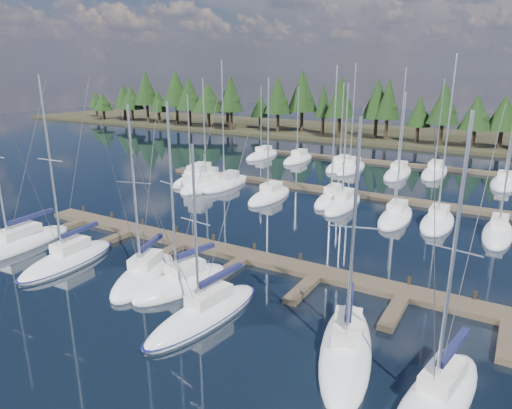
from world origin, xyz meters
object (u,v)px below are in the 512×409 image
Objects in this scene: front_sailboat_1 at (68,260)px; motor_yacht_left at (201,182)px; front_sailboat_0 at (16,245)px; front_sailboat_6 at (437,399)px; front_sailboat_3 at (182,283)px; front_sailboat_5 at (346,349)px; front_sailboat_4 at (205,314)px; front_sailboat_2 at (144,275)px; main_dock at (244,259)px.

front_sailboat_1 is 24.77m from motor_yacht_left.
front_sailboat_6 is (33.19, -1.69, 0.02)m from front_sailboat_0.
front_sailboat_5 is (12.24, -1.71, -0.01)m from front_sailboat_3.
front_sailboat_3 is at bearing 146.33° from front_sailboat_4.
front_sailboat_3 is 1.01× the size of front_sailboat_5.
front_sailboat_3 is 1.32× the size of motor_yacht_left.
motor_yacht_left is (-5.53, 24.15, 0.23)m from front_sailboat_1.
front_sailboat_2 is at bearing -171.76° from front_sailboat_3.
front_sailboat_3 reaches higher than front_sailboat_4.
main_dock is 3.41× the size of front_sailboat_2.
front_sailboat_4 is (3.79, -2.53, -0.02)m from front_sailboat_3.
front_sailboat_5 is at bearing 162.18° from front_sailboat_6.
front_sailboat_0 reaches higher than main_dock.
front_sailboat_2 reaches higher than main_dock.
front_sailboat_6 is at bearing -7.96° from front_sailboat_2.
front_sailboat_4 is at bearing 176.92° from front_sailboat_6.
front_sailboat_4 is at bearing -17.04° from front_sailboat_2.
front_sailboat_6 reaches higher than motor_yacht_left.
main_dock is at bearing 106.15° from front_sailboat_4.
front_sailboat_2 reaches higher than front_sailboat_4.
motor_yacht_left is at bearing 118.18° from front_sailboat_2.
front_sailboat_4 reaches higher than motor_yacht_left.
front_sailboat_1 reaches higher than main_dock.
front_sailboat_1 is 22.19m from front_sailboat_5.
front_sailboat_6 reaches higher than front_sailboat_2.
front_sailboat_1 reaches higher than front_sailboat_6.
front_sailboat_3 is 12.36m from front_sailboat_5.
front_sailboat_1 is 1.14× the size of front_sailboat_2.
motor_yacht_left is (-12.45, 23.24, 0.23)m from front_sailboat_2.
front_sailboat_3 reaches higher than main_dock.
front_sailboat_0 is 13.24m from front_sailboat_2.
front_sailboat_4 is at bearing -52.74° from motor_yacht_left.
front_sailboat_4 is at bearing -2.81° from front_sailboat_0.
front_sailboat_5 reaches higher than main_dock.
front_sailboat_2 is at bearing 7.42° from front_sailboat_1.
front_sailboat_2 is 15.32m from front_sailboat_5.
motor_yacht_left is (-32.45, 26.04, 0.22)m from front_sailboat_6.
main_dock is 13.36m from front_sailboat_1.
front_sailboat_0 reaches higher than motor_yacht_left.
front_sailboat_3 is (3.02, 0.44, 0.00)m from front_sailboat_2.
front_sailboat_5 is at bearing -41.50° from motor_yacht_left.
front_sailboat_0 reaches higher than front_sailboat_3.
front_sailboat_3 is at bearing 5.44° from front_sailboat_0.
motor_yacht_left is (-19.27, 25.33, 0.25)m from front_sailboat_4.
front_sailboat_6 is at bearing -17.82° from front_sailboat_5.
front_sailboat_5 is (15.27, -1.28, -0.00)m from front_sailboat_2.
front_sailboat_1 is 1.12× the size of front_sailboat_5.
front_sailboat_5 is 1.31× the size of motor_yacht_left.
front_sailboat_2 is at bearing 175.22° from front_sailboat_5.
front_sailboat_6 is 41.61m from motor_yacht_left.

